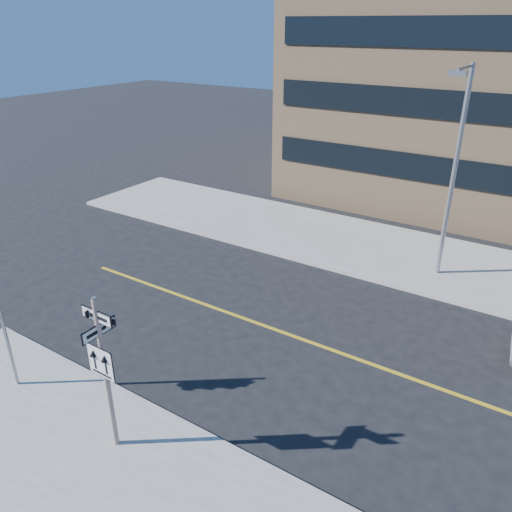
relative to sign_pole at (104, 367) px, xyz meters
The scene contains 4 objects.
ground 3.50m from the sign_pole, 90.00° to the left, with size 120.00×120.00×0.00m, color black.
sign_pole is the anchor object (origin of this frame).
streetlight_a 14.05m from the sign_pole, 73.23° to the left, with size 0.55×2.25×8.00m.
building_brick 28.36m from the sign_pole, 85.84° to the left, with size 18.00×18.00×18.00m, color tan.
Camera 1 is at (7.76, -8.17, 9.39)m, focal length 35.00 mm.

